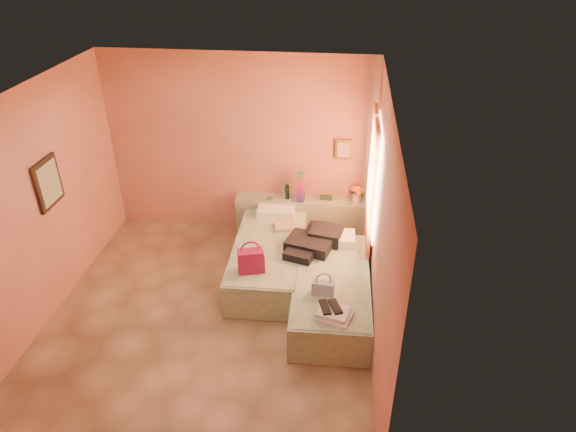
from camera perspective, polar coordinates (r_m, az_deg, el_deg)
name	(u,v)px	position (r m, az deg, el deg)	size (l,w,h in m)	color
ground	(210,319)	(6.65, -8.72, -11.27)	(4.50, 4.50, 0.00)	tan
room_walls	(227,172)	(6.07, -6.82, 4.87)	(4.02, 4.51, 2.81)	tan
headboard_ledge	(302,217)	(7.99, 1.62, -0.16)	(2.05, 0.30, 0.65)	#A3AD8E
bed_left	(269,258)	(7.19, -2.16, -4.72)	(0.90, 2.00, 0.50)	#B7D2A9
bed_right	(331,292)	(6.61, 4.81, -8.46)	(0.90, 2.00, 0.50)	#B7D2A9
water_bottle	(287,192)	(7.78, -0.09, 2.69)	(0.06, 0.06, 0.23)	#123321
rainbow_box	(301,187)	(7.66, 1.44, 3.21)	(0.10, 0.10, 0.47)	#AB1551
small_dish	(269,198)	(7.82, -2.08, 1.97)	(0.11, 0.11, 0.03)	#447D5C
green_book	(326,198)	(7.85, 4.26, 2.05)	(0.18, 0.13, 0.03)	#26482C
flower_vase	(357,192)	(7.78, 7.68, 2.63)	(0.22, 0.22, 0.29)	white
magenta_handbag	(251,260)	(6.46, -4.14, -4.92)	(0.33, 0.19, 0.31)	#AB1551
khaki_garment	(285,227)	(7.37, -0.30, -1.18)	(0.31, 0.25, 0.05)	tan
clothes_pile	(313,243)	(6.89, 2.83, -2.98)	(0.64, 0.64, 0.19)	black
blue_handbag	(323,288)	(6.13, 3.92, -7.98)	(0.26, 0.11, 0.17)	#394E89
towel_stack	(335,315)	(5.82, 5.26, -10.91)	(0.35, 0.30, 0.10)	white
sandal_pair	(330,307)	(5.82, 4.71, -10.08)	(0.19, 0.25, 0.03)	black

